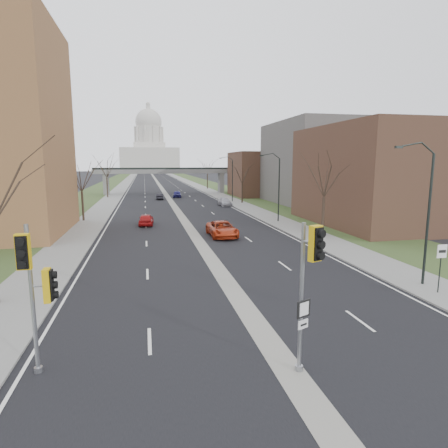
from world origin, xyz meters
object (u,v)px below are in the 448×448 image
object	(u,v)px
signal_pole_left	(35,279)
car_left_near	(146,219)
signal_pole_median	(309,272)
car_right_near	(222,229)
speed_limit_sign	(441,260)
car_right_mid	(225,202)
car_right_far	(177,194)
car_left_far	(160,196)

from	to	relation	value
signal_pole_left	car_left_near	bearing A→B (deg)	82.99
signal_pole_median	car_right_near	xyz separation A→B (m)	(2.26, 25.89, -3.07)
speed_limit_sign	car_right_near	distance (m)	21.58
signal_pole_median	car_right_near	bearing A→B (deg)	61.15
car_left_near	car_right_near	size ratio (longest dim) A/B	0.74
car_right_near	car_left_near	bearing A→B (deg)	129.97
car_right_mid	car_left_near	bearing A→B (deg)	-129.53
car_right_far	car_right_mid	bearing A→B (deg)	-63.85
car_left_near	car_right_mid	bearing A→B (deg)	-123.21
speed_limit_sign	car_left_far	xyz separation A→B (m)	(-13.54, 61.49, -1.44)
signal_pole_median	car_left_near	distance (m)	35.31
car_left_far	speed_limit_sign	bearing A→B (deg)	103.31
car_right_mid	car_right_far	distance (m)	19.65
car_left_near	car_right_mid	xyz separation A→B (m)	(13.86, 18.55, -0.05)
car_left_far	car_right_far	xyz separation A→B (m)	(4.00, 3.99, 0.10)
signal_pole_left	signal_pole_median	xyz separation A→B (m)	(9.30, -1.96, 0.26)
signal_pole_median	signal_pole_left	bearing A→B (deg)	144.25
signal_pole_median	car_right_near	world-z (taller)	signal_pole_median
speed_limit_sign	car_right_mid	xyz separation A→B (m)	(-2.63, 47.08, -1.42)
speed_limit_sign	car_right_mid	bearing A→B (deg)	94.91
signal_pole_median	car_right_far	bearing A→B (deg)	64.94
car_right_far	car_left_far	bearing A→B (deg)	-129.52
signal_pole_left	car_right_near	bearing A→B (deg)	63.92
car_right_near	car_right_far	world-z (taller)	car_right_near
signal_pole_left	car_right_far	world-z (taller)	signal_pole_left
signal_pole_left	car_right_far	distance (m)	70.63
car_right_near	car_right_mid	bearing A→B (deg)	76.30
signal_pole_median	car_right_mid	distance (m)	54.05
car_left_far	car_right_far	world-z (taller)	car_right_far
signal_pole_median	car_right_mid	bearing A→B (deg)	57.17
signal_pole_left	speed_limit_sign	distance (m)	20.84
car_right_near	car_right_far	size ratio (longest dim) A/B	1.30
car_left_far	car_right_near	xyz separation A→B (m)	(4.75, -41.82, 0.14)
car_right_far	car_left_near	bearing A→B (deg)	-95.09
signal_pole_left	car_right_far	xyz separation A→B (m)	(10.81, 69.74, -2.86)
signal_pole_left	car_left_far	xyz separation A→B (m)	(6.81, 65.75, -2.96)
car_right_near	car_right_far	distance (m)	45.81
car_left_far	car_right_near	world-z (taller)	car_right_near
car_left_far	car_right_mid	size ratio (longest dim) A/B	0.86
signal_pole_median	car_left_far	world-z (taller)	signal_pole_median
car_right_near	car_right_far	bearing A→B (deg)	89.90
car_right_far	speed_limit_sign	bearing A→B (deg)	-76.14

